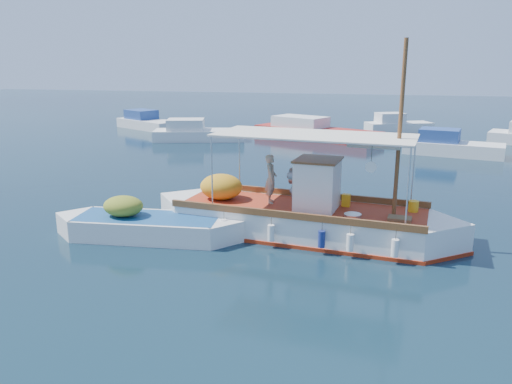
# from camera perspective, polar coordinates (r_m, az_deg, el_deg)

# --- Properties ---
(ground) EXTENTS (160.00, 160.00, 0.00)m
(ground) POSITION_cam_1_polar(r_m,az_deg,el_deg) (16.83, 5.12, -4.99)
(ground) COLOR black
(ground) RESTS_ON ground
(fishing_caique) EXTENTS (10.65, 3.75, 6.53)m
(fishing_caique) POSITION_cam_1_polar(r_m,az_deg,el_deg) (16.78, 4.91, -3.00)
(fishing_caique) COLOR white
(fishing_caique) RESTS_ON ground
(dinghy) EXTENTS (6.46, 2.31, 1.58)m
(dinghy) POSITION_cam_1_polar(r_m,az_deg,el_deg) (16.91, -12.44, -4.01)
(dinghy) COLOR white
(dinghy) RESTS_ON ground
(bg_boat_nw) EXTENTS (7.07, 4.19, 1.80)m
(bg_boat_nw) POSITION_cam_1_polar(r_m,az_deg,el_deg) (37.64, -6.80, 6.61)
(bg_boat_nw) COLOR silver
(bg_boat_nw) RESTS_ON ground
(bg_boat_n) EXTENTS (10.23, 6.75, 1.80)m
(bg_boat_n) POSITION_cam_1_polar(r_m,az_deg,el_deg) (38.75, 6.51, 6.85)
(bg_boat_n) COLOR #A7221B
(bg_boat_n) RESTS_ON ground
(bg_boat_ne) EXTENTS (6.21, 3.36, 1.80)m
(bg_boat_ne) POSITION_cam_1_polar(r_m,az_deg,el_deg) (33.74, 21.31, 4.81)
(bg_boat_ne) COLOR silver
(bg_boat_ne) RESTS_ON ground
(bg_boat_far_w) EXTENTS (6.79, 5.17, 1.80)m
(bg_boat_far_w) POSITION_cam_1_polar(r_m,az_deg,el_deg) (45.34, -12.39, 7.71)
(bg_boat_far_w) COLOR silver
(bg_boat_far_w) RESTS_ON ground
(bg_boat_far_n) EXTENTS (5.70, 3.99, 1.80)m
(bg_boat_far_n) POSITION_cam_1_polar(r_m,az_deg,el_deg) (43.72, 15.79, 7.26)
(bg_boat_far_n) COLOR silver
(bg_boat_far_n) RESTS_ON ground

